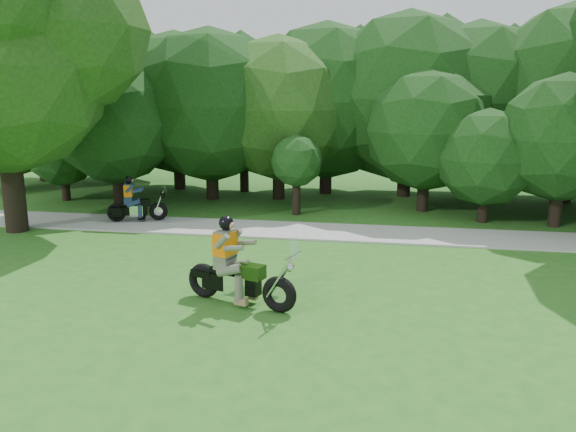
{
  "coord_description": "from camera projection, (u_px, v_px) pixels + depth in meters",
  "views": [
    {
      "loc": [
        1.06,
        -9.14,
        4.3
      ],
      "look_at": [
        -1.38,
        4.64,
        1.24
      ],
      "focal_mm": 35.0,
      "sensor_mm": 36.0,
      "label": 1
    }
  ],
  "objects": [
    {
      "name": "big_tree_west",
      "position": [
        5.0,
        44.0,
        17.05
      ],
      "size": [
        8.64,
        6.56,
        9.96
      ],
      "color": "black",
      "rests_on": "ground"
    },
    {
      "name": "ground",
      "position": [
        319.0,
        343.0,
        9.89
      ],
      "size": [
        100.0,
        100.0,
        0.0
      ],
      "primitive_type": "plane",
      "color": "#27641C",
      "rests_on": "ground"
    },
    {
      "name": "walkway",
      "position": [
        350.0,
        233.0,
        17.58
      ],
      "size": [
        60.0,
        2.2,
        0.06
      ],
      "primitive_type": "cube",
      "color": "#A1A19B",
      "rests_on": "ground"
    },
    {
      "name": "chopper_motorcycle",
      "position": [
        235.0,
        272.0,
        11.6
      ],
      "size": [
        2.56,
        1.21,
        1.86
      ],
      "rotation": [
        0.0,
        0.0,
        -0.31
      ],
      "color": "black",
      "rests_on": "ground"
    },
    {
      "name": "touring_motorcycle",
      "position": [
        133.0,
        205.0,
        18.95
      ],
      "size": [
        1.97,
        1.07,
        1.54
      ],
      "rotation": [
        0.0,
        0.0,
        0.33
      ],
      "color": "black",
      "rests_on": "walkway"
    },
    {
      "name": "tree_line",
      "position": [
        386.0,
        107.0,
        22.85
      ],
      "size": [
        39.33,
        12.26,
        7.87
      ],
      "color": "black",
      "rests_on": "ground"
    }
  ]
}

